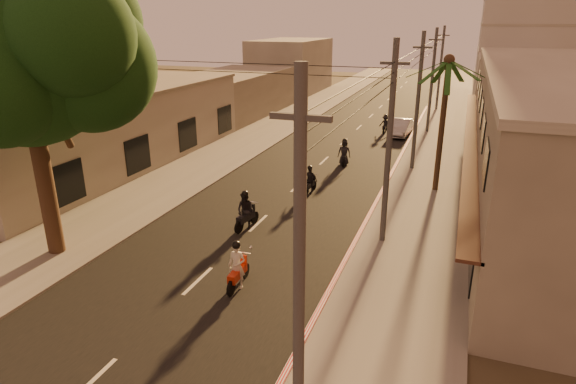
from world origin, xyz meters
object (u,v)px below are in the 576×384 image
(palm_tree, at_px, (448,68))
(scooter_mid_b, at_px, (310,181))
(scooter_far_b, at_px, (385,124))
(parked_car, at_px, (401,128))
(broadleaf_tree, at_px, (33,53))
(scooter_mid_a, at_px, (246,212))
(scooter_red, at_px, (237,267))
(scooter_far_a, at_px, (344,153))

(palm_tree, relative_size, scooter_mid_b, 4.74)
(scooter_far_b, distance_m, parked_car, 1.66)
(scooter_far_b, bearing_deg, parked_car, -23.03)
(broadleaf_tree, relative_size, scooter_far_b, 7.12)
(scooter_mid_a, height_order, scooter_mid_b, scooter_mid_a)
(scooter_mid_b, relative_size, parked_car, 0.39)
(scooter_red, bearing_deg, palm_tree, 63.02)
(scooter_mid_b, relative_size, scooter_far_a, 0.90)
(palm_tree, xyz_separation_m, scooter_mid_a, (-8.31, -8.78, -6.25))
(scooter_red, relative_size, scooter_mid_b, 1.15)
(scooter_far_a, distance_m, scooter_far_b, 11.26)
(scooter_mid_b, distance_m, scooter_far_a, 6.36)
(broadleaf_tree, distance_m, scooter_mid_a, 11.08)
(scooter_mid_b, distance_m, parked_car, 17.11)
(palm_tree, height_order, scooter_mid_a, palm_tree)
(parked_car, bearing_deg, scooter_red, -92.11)
(scooter_far_b, bearing_deg, scooter_mid_b, -92.45)
(scooter_red, distance_m, scooter_far_b, 28.57)
(scooter_far_a, bearing_deg, broadleaf_tree, -125.80)
(palm_tree, bearing_deg, scooter_far_a, 151.45)
(palm_tree, distance_m, scooter_mid_b, 9.85)
(scooter_far_a, xyz_separation_m, parked_car, (2.52, 10.50, -0.15))
(scooter_red, height_order, scooter_far_b, scooter_red)
(palm_tree, height_order, scooter_red, palm_tree)
(scooter_far_b, height_order, parked_car, scooter_far_b)
(scooter_red, relative_size, scooter_mid_a, 0.99)
(scooter_red, xyz_separation_m, parked_car, (2.43, 27.84, -0.14))
(scooter_mid_a, bearing_deg, palm_tree, 55.28)
(scooter_red, bearing_deg, scooter_mid_a, 108.99)
(scooter_red, xyz_separation_m, scooter_mid_b, (-0.61, 11.00, -0.09))
(broadleaf_tree, xyz_separation_m, scooter_red, (8.29, 0.00, -7.62))
(broadleaf_tree, xyz_separation_m, scooter_mid_a, (6.30, 5.07, -7.58))
(parked_car, bearing_deg, scooter_far_b, 157.28)
(scooter_far_a, relative_size, parked_car, 0.44)
(palm_tree, xyz_separation_m, scooter_far_b, (-5.39, 14.71, -6.39))
(scooter_far_a, bearing_deg, scooter_far_b, 74.23)
(palm_tree, distance_m, scooter_red, 16.48)
(parked_car, bearing_deg, scooter_mid_b, -97.34)
(broadleaf_tree, relative_size, scooter_mid_b, 7.00)
(palm_tree, bearing_deg, scooter_red, -114.55)
(scooter_far_a, bearing_deg, parked_car, 65.96)
(palm_tree, bearing_deg, parked_car, 105.55)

